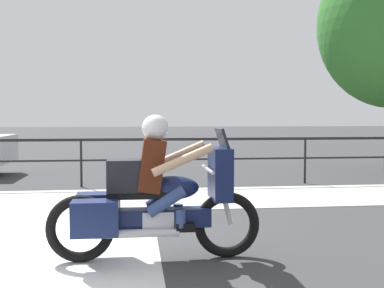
% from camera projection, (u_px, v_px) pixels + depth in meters
% --- Properties ---
extents(ground_plane, '(120.00, 120.00, 0.00)m').
position_uv_depth(ground_plane, '(34.00, 252.00, 5.59)').
color(ground_plane, '#38383A').
extents(sidewalk_band, '(44.00, 2.40, 0.01)m').
position_uv_depth(sidewalk_band, '(72.00, 200.00, 8.96)').
color(sidewalk_band, '#B7B2A8').
rests_on(sidewalk_band, ground).
extents(crosswalk_band, '(3.05, 6.00, 0.01)m').
position_uv_depth(crosswalk_band, '(23.00, 256.00, 5.38)').
color(crosswalk_band, silver).
rests_on(crosswalk_band, ground).
extents(fence_railing, '(36.00, 0.05, 1.07)m').
position_uv_depth(fence_railing, '(81.00, 149.00, 10.54)').
color(fence_railing, black).
rests_on(fence_railing, ground).
extents(motorcycle, '(2.34, 0.76, 1.59)m').
position_uv_depth(motorcycle, '(153.00, 197.00, 5.23)').
color(motorcycle, black).
rests_on(motorcycle, ground).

